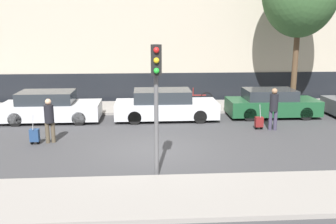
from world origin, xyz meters
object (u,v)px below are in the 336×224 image
object	(u,v)px
parked_car_0	(50,107)
pedestrian_right	(274,106)
parked_car_1	(165,106)
parked_bicycle	(197,99)
pedestrian_left	(49,118)
trolley_right	(259,122)
traffic_light	(156,85)
trolley_left	(35,135)
parked_car_2	(272,104)

from	to	relation	value
parked_car_0	pedestrian_right	distance (m)	9.76
parked_car_1	parked_bicycle	xyz separation A→B (m)	(1.80, 2.44, -0.16)
parked_car_1	pedestrian_right	bearing A→B (deg)	-26.58
parked_car_0	pedestrian_right	bearing A→B (deg)	-12.84
pedestrian_left	trolley_right	distance (m)	8.33
parked_car_1	parked_bicycle	bearing A→B (deg)	53.52
pedestrian_left	traffic_light	world-z (taller)	traffic_light
parked_car_0	trolley_left	xyz separation A→B (m)	(0.25, -3.52, -0.30)
pedestrian_left	parked_car_2	bearing A→B (deg)	0.99
parked_car_0	pedestrian_right	size ratio (longest dim) A/B	2.50
trolley_right	parked_bicycle	world-z (taller)	parked_bicycle
parked_car_2	pedestrian_right	size ratio (longest dim) A/B	2.42
pedestrian_left	trolley_left	world-z (taller)	pedestrian_left
parked_car_2	trolley_right	distance (m)	2.62
parked_car_1	trolley_right	world-z (taller)	parked_car_1
trolley_right	traffic_light	xyz separation A→B (m)	(-4.43, -4.82, 2.32)
parked_car_0	traffic_light	world-z (taller)	traffic_light
pedestrian_left	trolley_right	xyz separation A→B (m)	(8.21, 1.29, -0.61)
trolley_left	pedestrian_right	world-z (taller)	pedestrian_right
parked_car_0	parked_car_2	xyz separation A→B (m)	(10.27, 0.21, -0.02)
pedestrian_left	traffic_light	distance (m)	5.45
trolley_right	parked_bicycle	size ratio (longest dim) A/B	0.60
traffic_light	parked_bicycle	bearing A→B (deg)	75.21
pedestrian_left	trolley_right	world-z (taller)	pedestrian_left
trolley_right	parked_bicycle	xyz separation A→B (m)	(-1.98, 4.48, 0.17)
parked_car_2	pedestrian_right	xyz separation A→B (m)	(-0.75, -2.38, 0.37)
traffic_light	pedestrian_right	bearing A→B (deg)	43.41
parked_car_1	traffic_light	bearing A→B (deg)	-95.42
pedestrian_left	parked_bicycle	distance (m)	8.51
parked_car_0	parked_bicycle	bearing A→B (deg)	19.17
trolley_left	traffic_light	bearing A→B (deg)	-37.94
trolley_left	trolley_right	distance (m)	8.85
trolley_left	pedestrian_right	distance (m)	9.39
parked_bicycle	trolley_left	bearing A→B (deg)	-138.58
pedestrian_left	trolley_left	distance (m)	0.80
parked_car_0	parked_bicycle	distance (m)	7.41
trolley_left	traffic_light	xyz separation A→B (m)	(4.29, -3.35, 2.30)
trolley_left	parked_bicycle	distance (m)	9.00
parked_car_2	parked_bicycle	distance (m)	3.95
pedestrian_right	traffic_light	bearing A→B (deg)	-123.96
pedestrian_left	pedestrian_right	distance (m)	8.83
parked_car_1	parked_car_0	bearing A→B (deg)	179.93
pedestrian_right	trolley_right	xyz separation A→B (m)	(-0.54, 0.12, -0.67)
parked_car_0	parked_car_2	world-z (taller)	parked_car_0
pedestrian_left	parked_bicycle	size ratio (longest dim) A/B	0.93
pedestrian_right	traffic_light	distance (m)	7.04
parked_car_0	parked_bicycle	xyz separation A→B (m)	(7.00, 2.43, -0.15)
traffic_light	pedestrian_left	bearing A→B (deg)	136.91
parked_car_2	pedestrian_right	distance (m)	2.52
trolley_right	parked_car_0	bearing A→B (deg)	167.15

